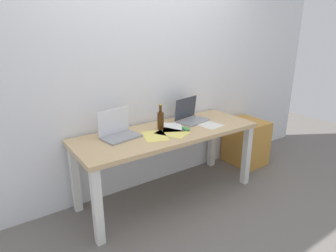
% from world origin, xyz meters
% --- Properties ---
extents(ground_plane, '(8.00, 8.00, 0.00)m').
position_xyz_m(ground_plane, '(0.00, 0.00, 0.00)').
color(ground_plane, slate).
extents(back_wall, '(5.20, 0.08, 2.60)m').
position_xyz_m(back_wall, '(0.00, 0.40, 1.30)').
color(back_wall, white).
rests_on(back_wall, ground).
extents(desk, '(1.85, 0.68, 0.72)m').
position_xyz_m(desk, '(0.00, 0.00, 0.63)').
color(desk, tan).
rests_on(desk, ground).
extents(laptop_left, '(0.37, 0.28, 0.25)m').
position_xyz_m(laptop_left, '(-0.47, 0.12, 0.78)').
color(laptop_left, gray).
rests_on(laptop_left, desk).
extents(laptop_right, '(0.37, 0.30, 0.25)m').
position_xyz_m(laptop_right, '(0.38, 0.13, 0.78)').
color(laptop_right, gray).
rests_on(laptop_right, desk).
extents(beer_bottle, '(0.06, 0.06, 0.25)m').
position_xyz_m(beer_bottle, '(-0.03, 0.09, 0.82)').
color(beer_bottle, '#47280F').
rests_on(beer_bottle, desk).
extents(computer_mouse, '(0.07, 0.11, 0.03)m').
position_xyz_m(computer_mouse, '(0.16, -0.08, 0.74)').
color(computer_mouse, '#4C9E56').
rests_on(computer_mouse, desk).
extents(paper_sheet_near_back, '(0.32, 0.36, 0.00)m').
position_xyz_m(paper_sheet_near_back, '(0.09, 0.07, 0.72)').
color(paper_sheet_near_back, white).
rests_on(paper_sheet_near_back, desk).
extents(paper_sheet_front_right, '(0.24, 0.32, 0.00)m').
position_xyz_m(paper_sheet_front_right, '(0.46, -0.07, 0.72)').
color(paper_sheet_front_right, white).
rests_on(paper_sheet_front_right, desk).
extents(paper_sheet_center, '(0.32, 0.36, 0.00)m').
position_xyz_m(paper_sheet_center, '(0.00, -0.07, 0.72)').
color(paper_sheet_center, '#F4E06B').
rests_on(paper_sheet_center, desk).
extents(paper_yellow_folder, '(0.29, 0.35, 0.00)m').
position_xyz_m(paper_yellow_folder, '(-0.18, -0.05, 0.72)').
color(paper_yellow_folder, '#F4E06B').
rests_on(paper_yellow_folder, desk).
extents(filing_cabinet, '(0.40, 0.48, 0.57)m').
position_xyz_m(filing_cabinet, '(1.29, 0.09, 0.29)').
color(filing_cabinet, '#C68938').
rests_on(filing_cabinet, ground).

